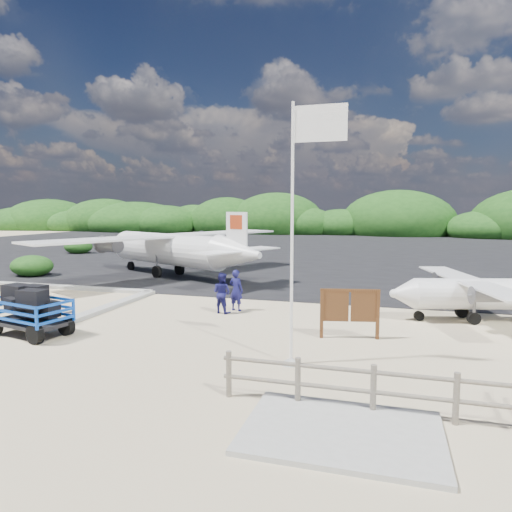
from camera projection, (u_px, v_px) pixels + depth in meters
The scene contains 12 objects.
ground at pixel (195, 328), 15.41m from camera, with size 160.00×160.00×0.00m, color beige.
asphalt_apron at pixel (322, 249), 44.04m from camera, with size 90.00×50.00×0.04m, color #B2B2B2, non-canonical shape.
lagoon at pixel (15, 303), 19.36m from camera, with size 9.00×7.00×0.40m, color #B2B2B2, non-canonical shape.
walkway_pad at pixel (342, 435), 8.15m from camera, with size 3.50×2.50×0.10m, color #B2B2B2, non-canonical shape.
vegetation_band at pixel (346, 234), 67.89m from camera, with size 124.00×8.00×4.40m, color #B2B2B2, non-canonical shape.
fence at pixel (373, 414), 8.96m from camera, with size 6.40×2.00×1.10m, color #B2B2B2, non-canonical shape.
baggage_cart at pixel (31, 335), 14.51m from camera, with size 2.80×1.60×1.40m, color #0C43BB, non-canonical shape.
flagpole at pixel (291, 364), 11.84m from camera, with size 1.33×0.55×6.63m, color white, non-canonical shape.
signboard at pixel (349, 338), 14.13m from camera, with size 1.93×0.18×1.59m, color #563318, non-canonical shape.
crew_a at pixel (236, 290), 17.88m from camera, with size 0.59×0.39×1.62m, color #15154F.
crew_b at pixel (222, 293), 17.46m from camera, with size 0.76×0.59×1.56m, color #15154F.
aircraft_small at pixel (250, 243), 52.38m from camera, with size 6.14×6.14×2.21m, color #B2B2B2, non-canonical shape.
Camera 1 is at (6.21, -13.88, 4.05)m, focal length 32.00 mm.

